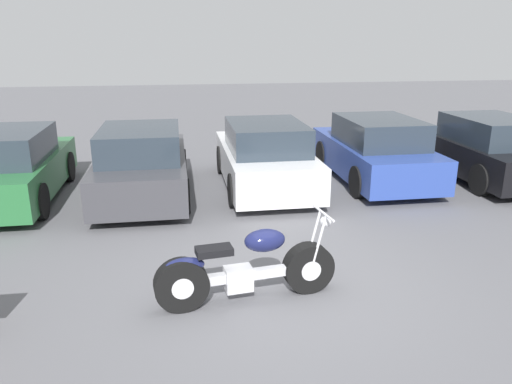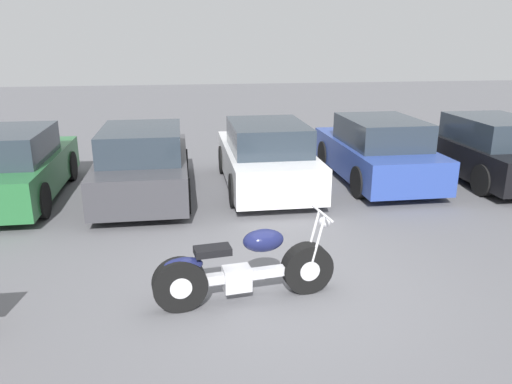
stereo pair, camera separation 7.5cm
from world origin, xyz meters
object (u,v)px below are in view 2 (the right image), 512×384
object	(u,v)px
parked_car_dark_grey	(144,164)
parked_car_blue	(377,151)
parked_car_white	(266,157)
motorcycle	(244,269)
parked_car_green	(12,167)
parked_car_black	(488,150)

from	to	relation	value
parked_car_dark_grey	parked_car_blue	xyz separation A→B (m)	(5.20, 0.41, 0.00)
parked_car_blue	parked_car_white	bearing A→B (deg)	-175.84
parked_car_dark_grey	parked_car_white	distance (m)	2.61
parked_car_white	parked_car_blue	xyz separation A→B (m)	(2.60, 0.19, 0.00)
parked_car_white	parked_car_dark_grey	bearing A→B (deg)	-175.05
motorcycle	parked_car_white	xyz separation A→B (m)	(1.10, 4.85, 0.26)
parked_car_green	parked_car_black	world-z (taller)	same
motorcycle	parked_car_white	size ratio (longest dim) A/B	0.56
parked_car_green	parked_car_white	bearing A→B (deg)	1.18
parked_car_white	parked_car_black	distance (m)	5.20
motorcycle	parked_car_blue	xyz separation A→B (m)	(3.70, 5.04, 0.26)
parked_car_dark_grey	parked_car_green	bearing A→B (deg)	177.40
parked_car_green	parked_car_black	bearing A→B (deg)	0.30
parked_car_dark_grey	parked_car_black	distance (m)	7.81
parked_car_green	parked_car_blue	distance (m)	7.81
parked_car_white	parked_car_blue	world-z (taller)	same
parked_car_black	parked_car_white	bearing A→B (deg)	179.42
parked_car_white	parked_car_blue	bearing A→B (deg)	4.16
parked_car_green	parked_car_black	xyz separation A→B (m)	(10.41, 0.05, 0.00)
parked_car_dark_grey	parked_car_blue	size ratio (longest dim) A/B	1.00
parked_car_white	parked_car_green	bearing A→B (deg)	-178.82
parked_car_blue	parked_car_black	distance (m)	2.61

